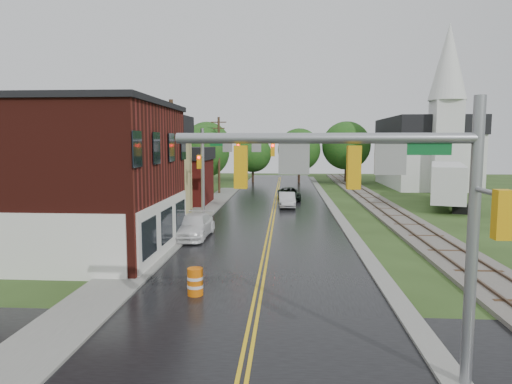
# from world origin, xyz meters

# --- Properties ---
(main_road) EXTENTS (10.00, 90.00, 0.02)m
(main_road) POSITION_xyz_m (0.00, 30.00, 0.00)
(main_road) COLOR black
(main_road) RESTS_ON ground
(cross_road) EXTENTS (60.00, 9.00, 0.02)m
(cross_road) POSITION_xyz_m (0.00, 2.00, 0.00)
(cross_road) COLOR black
(cross_road) RESTS_ON ground
(curb_right) EXTENTS (0.80, 70.00, 0.12)m
(curb_right) POSITION_xyz_m (5.40, 35.00, 0.00)
(curb_right) COLOR gray
(curb_right) RESTS_ON ground
(sidewalk_left) EXTENTS (2.40, 50.00, 0.12)m
(sidewalk_left) POSITION_xyz_m (-6.20, 25.00, 0.00)
(sidewalk_left) COLOR gray
(sidewalk_left) RESTS_ON ground
(brick_building) EXTENTS (14.30, 10.30, 8.30)m
(brick_building) POSITION_xyz_m (-12.48, 15.00, 4.15)
(brick_building) COLOR #46150F
(brick_building) RESTS_ON ground
(yellow_house) EXTENTS (8.00, 7.00, 6.40)m
(yellow_house) POSITION_xyz_m (-11.00, 26.00, 3.20)
(yellow_house) COLOR tan
(yellow_house) RESTS_ON ground
(darkred_building) EXTENTS (7.00, 6.00, 4.40)m
(darkred_building) POSITION_xyz_m (-10.00, 35.00, 2.20)
(darkred_building) COLOR #3F0F0C
(darkred_building) RESTS_ON ground
(church) EXTENTS (10.40, 18.40, 20.00)m
(church) POSITION_xyz_m (20.00, 53.74, 5.83)
(church) COLOR silver
(church) RESTS_ON ground
(railroad) EXTENTS (3.20, 80.00, 0.30)m
(railroad) POSITION_xyz_m (10.00, 35.00, 0.11)
(railroad) COLOR #59544C
(railroad) RESTS_ON ground
(traffic_signal_near) EXTENTS (7.34, 0.30, 7.20)m
(traffic_signal_near) POSITION_xyz_m (3.47, 2.00, 4.97)
(traffic_signal_near) COLOR gray
(traffic_signal_near) RESTS_ON ground
(traffic_signal_far) EXTENTS (7.34, 0.43, 7.20)m
(traffic_signal_far) POSITION_xyz_m (-3.47, 27.00, 4.97)
(traffic_signal_far) COLOR gray
(traffic_signal_far) RESTS_ON ground
(utility_pole_b) EXTENTS (1.80, 0.28, 9.00)m
(utility_pole_b) POSITION_xyz_m (-6.80, 22.00, 4.72)
(utility_pole_b) COLOR #382616
(utility_pole_b) RESTS_ON ground
(utility_pole_c) EXTENTS (1.80, 0.28, 9.00)m
(utility_pole_c) POSITION_xyz_m (-6.80, 44.00, 4.72)
(utility_pole_c) COLOR #382616
(utility_pole_c) RESTS_ON ground
(tree_left_b) EXTENTS (7.60, 7.60, 9.69)m
(tree_left_b) POSITION_xyz_m (-17.85, 31.90, 5.72)
(tree_left_b) COLOR black
(tree_left_b) RESTS_ON ground
(tree_left_c) EXTENTS (6.00, 6.00, 7.65)m
(tree_left_c) POSITION_xyz_m (-13.85, 39.90, 4.51)
(tree_left_c) COLOR black
(tree_left_c) RESTS_ON ground
(tree_left_e) EXTENTS (6.40, 6.40, 8.16)m
(tree_left_e) POSITION_xyz_m (-8.85, 45.90, 4.81)
(tree_left_e) COLOR black
(tree_left_e) RESTS_ON ground
(suv_dark) EXTENTS (2.55, 4.84, 1.30)m
(suv_dark) POSITION_xyz_m (1.40, 38.63, 0.65)
(suv_dark) COLOR black
(suv_dark) RESTS_ON ground
(sedan_silver) EXTENTS (1.65, 4.28, 1.39)m
(sedan_silver) POSITION_xyz_m (1.17, 33.36, 0.70)
(sedan_silver) COLOR #B4B5B9
(sedan_silver) RESTS_ON ground
(pickup_white) EXTENTS (2.25, 5.14, 1.47)m
(pickup_white) POSITION_xyz_m (-4.80, 19.30, 0.74)
(pickup_white) COLOR white
(pickup_white) RESTS_ON ground
(semi_trailer) EXTENTS (6.50, 13.13, 4.02)m
(semi_trailer) POSITION_xyz_m (16.46, 35.40, 2.38)
(semi_trailer) COLOR black
(semi_trailer) RESTS_ON ground
(construction_barrel) EXTENTS (0.76, 0.76, 1.11)m
(construction_barrel) POSITION_xyz_m (-2.50, 8.35, 0.56)
(construction_barrel) COLOR #D86109
(construction_barrel) RESTS_ON ground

